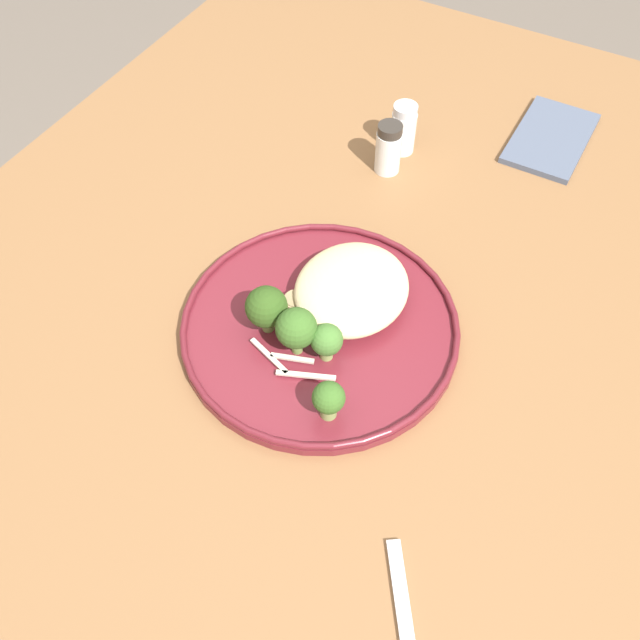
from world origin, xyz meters
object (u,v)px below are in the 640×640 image
Objects in this scene: seared_scallop_on_noodles at (332,310)px; pepper_shaker at (388,148)px; broccoli_floret_split_head at (295,330)px; broccoli_floret_tall_stalk at (327,341)px; seared_scallop_left_edge at (334,283)px; broccoli_floret_small_sprig at (266,307)px; salt_shaker at (403,129)px; folded_napkin at (551,138)px; broccoli_floret_rear_charred at (329,399)px; seared_scallop_tiny_bay at (296,302)px; dinner_plate at (320,327)px; seared_scallop_center_golden at (329,267)px; seared_scallop_front_small at (352,294)px.

seared_scallop_on_noodles is 0.26m from pepper_shaker.
broccoli_floret_split_head is 1.30× the size of broccoli_floret_tall_stalk.
broccoli_floret_small_sprig is at bearing -23.62° from seared_scallop_left_edge.
salt_shaker is at bearing -171.43° from seared_scallop_left_edge.
broccoli_floret_rear_charred is at bearing -6.36° from folded_napkin.
broccoli_floret_tall_stalk is at bearing 55.95° from seared_scallop_tiny_bay.
dinner_plate is 0.07m from seared_scallop_center_golden.
seared_scallop_center_golden is at bearing -159.29° from dinner_plate.
salt_shaker is (-0.40, -0.11, -0.00)m from broccoli_floret_rear_charred.
seared_scallop_left_edge is at bearing -154.46° from seared_scallop_on_noodles.
seared_scallop_center_golden is at bearing 5.79° from salt_shaker.
seared_scallop_tiny_bay is 0.04m from seared_scallop_on_noodles.
broccoli_floret_split_head reaches higher than seared_scallop_tiny_bay.
seared_scallop_tiny_bay is at bearing 3.48° from pepper_shaker.
broccoli_floret_tall_stalk is 0.35m from salt_shaker.
seared_scallop_center_golden is 0.75× the size of broccoli_floret_rear_charred.
folded_napkin is (-0.42, 0.11, -0.00)m from dinner_plate.
broccoli_floret_split_head is (0.06, -0.01, 0.02)m from seared_scallop_on_noodles.
salt_shaker is at bearing 180.00° from pepper_shaker.
seared_scallop_front_small reaches higher than folded_napkin.
salt_shaker is (-0.30, -0.02, 0.01)m from seared_scallop_tiny_bay.
pepper_shaker is at bearing -167.46° from seared_scallop_on_noodles.
salt_shaker is (-0.34, -0.00, -0.01)m from broccoli_floret_small_sprig.
broccoli_floret_split_head reaches higher than folded_napkin.
seared_scallop_tiny_bay is at bearing -19.85° from folded_napkin.
dinner_plate is 11.46× the size of seared_scallop_tiny_bay.
seared_scallop_on_noodles is 0.42m from folded_napkin.
salt_shaker is (-0.35, -0.04, -0.01)m from broccoli_floret_split_head.
pepper_shaker is (-0.31, -0.04, -0.01)m from broccoli_floret_split_head.
dinner_plate is at bearing 172.52° from broccoli_floret_split_head.
pepper_shaker is at bearing -179.16° from broccoli_floret_small_sprig.
seared_scallop_front_small is 0.27m from salt_shaker.
seared_scallop_tiny_bay is 0.44m from folded_napkin.
salt_shaker and pepper_shaker have the same top height.
salt_shaker is at bearing -177.03° from seared_scallop_tiny_bay.
dinner_plate is at bearing 20.71° from seared_scallop_center_golden.
broccoli_floret_rear_charred is 0.37m from pepper_shaker.
broccoli_floret_tall_stalk is at bearing 108.69° from broccoli_floret_split_head.
dinner_plate is 6.48× the size of broccoli_floret_tall_stalk.
seared_scallop_center_golden is at bearing -148.37° from seared_scallop_on_noodles.
salt_shaker reaches higher than dinner_plate.
dinner_plate is at bearing -146.92° from broccoli_floret_rear_charred.
broccoli_floret_split_head is 0.31m from pepper_shaker.
folded_napkin is at bearing 158.49° from seared_scallop_center_golden.
seared_scallop_tiny_bay is 0.74× the size of seared_scallop_center_golden.
seared_scallop_center_golden is 0.23× the size of folded_napkin.
broccoli_floret_split_head reaches higher than seared_scallop_front_small.
broccoli_floret_tall_stalk is (0.08, 0.01, 0.02)m from seared_scallop_front_small.
broccoli_floret_rear_charred reaches higher than dinner_plate.
folded_napkin is at bearing 164.93° from seared_scallop_on_noodles.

